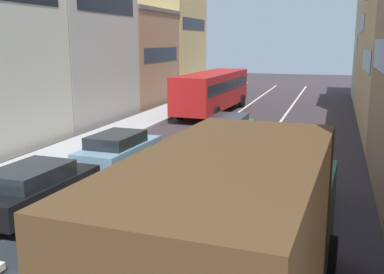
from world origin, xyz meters
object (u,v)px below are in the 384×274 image
at_px(coupe_centre_lane_fourth, 229,129).
at_px(bus_mid_queue_primary, 212,89).
at_px(hatchback_centre_lane_third, 198,152).
at_px(sedan_right_lane_behind_truck, 281,179).
at_px(wagon_left_lane_second, 35,188).
at_px(removalist_box_truck, 243,240).
at_px(sedan_centre_lane_second, 138,202).
at_px(sedan_left_lane_third, 119,150).

relative_size(coupe_centre_lane_fourth, bus_mid_queue_primary, 0.41).
height_order(hatchback_centre_lane_third, sedan_right_lane_behind_truck, same).
bearing_deg(wagon_left_lane_second, sedan_right_lane_behind_truck, -63.31).
distance_m(removalist_box_truck, wagon_left_lane_second, 8.33).
distance_m(sedan_centre_lane_second, coupe_centre_lane_fourth, 10.96).
bearing_deg(sedan_right_lane_behind_truck, sedan_centre_lane_second, 133.83).
relative_size(wagon_left_lane_second, coupe_centre_lane_fourth, 1.02).
bearing_deg(removalist_box_truck, sedan_centre_lane_second, 45.09).
height_order(coupe_centre_lane_fourth, sedan_right_lane_behind_truck, same).
xyz_separation_m(removalist_box_truck, sedan_centre_lane_second, (-3.67, 4.05, -1.18)).
relative_size(wagon_left_lane_second, sedan_right_lane_behind_truck, 1.01).
relative_size(wagon_left_lane_second, hatchback_centre_lane_third, 1.01).
distance_m(wagon_left_lane_second, coupe_centre_lane_fourth, 11.33).
xyz_separation_m(removalist_box_truck, wagon_left_lane_second, (-7.08, 4.21, -1.18)).
xyz_separation_m(removalist_box_truck, hatchback_centre_lane_third, (-3.78, 10.00, -1.18)).
bearing_deg(sedan_right_lane_behind_truck, bus_mid_queue_primary, 22.48).
relative_size(removalist_box_truck, sedan_left_lane_third, 1.78).
distance_m(removalist_box_truck, sedan_right_lane_behind_truck, 7.41).
distance_m(sedan_centre_lane_second, sedan_left_lane_third, 6.20).
distance_m(removalist_box_truck, sedan_left_lane_third, 11.68).
height_order(coupe_centre_lane_fourth, bus_mid_queue_primary, bus_mid_queue_primary).
distance_m(removalist_box_truck, coupe_centre_lane_fourth, 15.50).
xyz_separation_m(wagon_left_lane_second, hatchback_centre_lane_third, (3.30, 5.79, 0.00)).
height_order(wagon_left_lane_second, bus_mid_queue_primary, bus_mid_queue_primary).
bearing_deg(coupe_centre_lane_fourth, hatchback_centre_lane_third, 178.98).
bearing_deg(sedan_left_lane_third, bus_mid_queue_primary, 3.22).
relative_size(sedan_centre_lane_second, sedan_right_lane_behind_truck, 1.01).
bearing_deg(sedan_right_lane_behind_truck, sedan_left_lane_third, 73.80).
distance_m(hatchback_centre_lane_third, coupe_centre_lane_fourth, 5.01).
distance_m(sedan_right_lane_behind_truck, bus_mid_queue_primary, 18.53).
relative_size(sedan_right_lane_behind_truck, bus_mid_queue_primary, 0.41).
bearing_deg(hatchback_centre_lane_third, sedan_right_lane_behind_truck, -127.81).
distance_m(removalist_box_truck, bus_mid_queue_primary, 25.50).
relative_size(coupe_centre_lane_fourth, sedan_right_lane_behind_truck, 1.00).
bearing_deg(wagon_left_lane_second, coupe_centre_lane_fourth, -15.10).
bearing_deg(sedan_centre_lane_second, hatchback_centre_lane_third, 3.50).
bearing_deg(removalist_box_truck, wagon_left_lane_second, 62.18).
xyz_separation_m(hatchback_centre_lane_third, sedan_right_lane_behind_truck, (3.58, -2.69, 0.00)).
distance_m(wagon_left_lane_second, bus_mid_queue_primary, 20.30).
bearing_deg(removalist_box_truck, bus_mid_queue_primary, 19.03).
bearing_deg(sedan_left_lane_third, coupe_centre_lane_fourth, -27.10).
bearing_deg(removalist_box_truck, hatchback_centre_lane_third, 23.62).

